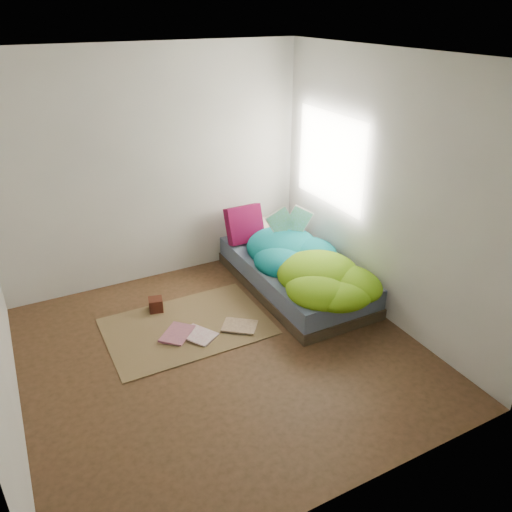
{
  "coord_description": "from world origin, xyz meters",
  "views": [
    {
      "loc": [
        -1.47,
        -3.48,
        2.93
      ],
      "look_at": [
        0.74,
        0.75,
        0.51
      ],
      "focal_mm": 35.0,
      "sensor_mm": 36.0,
      "label": 1
    }
  ],
  "objects_px": {
    "pillow_magenta": "(244,224)",
    "wooden_box": "(156,305)",
    "floor_book_b": "(166,332)",
    "floor_book_a": "(191,342)",
    "open_book": "(290,213)",
    "bed": "(294,275)"
  },
  "relations": [
    {
      "from": "wooden_box",
      "to": "floor_book_b",
      "type": "distance_m",
      "value": 0.45
    },
    {
      "from": "open_book",
      "to": "wooden_box",
      "type": "relative_size",
      "value": 3.13
    },
    {
      "from": "open_book",
      "to": "pillow_magenta",
      "type": "bearing_deg",
      "value": 138.78
    },
    {
      "from": "open_book",
      "to": "floor_book_a",
      "type": "xyz_separation_m",
      "value": [
        -1.52,
        -0.72,
        -0.79
      ]
    },
    {
      "from": "floor_book_b",
      "to": "floor_book_a",
      "type": "bearing_deg",
      "value": -12.49
    },
    {
      "from": "pillow_magenta",
      "to": "wooden_box",
      "type": "xyz_separation_m",
      "value": [
        -1.3,
        -0.5,
        -0.48
      ]
    },
    {
      "from": "floor_book_a",
      "to": "pillow_magenta",
      "type": "bearing_deg",
      "value": 14.67
    },
    {
      "from": "wooden_box",
      "to": "floor_book_a",
      "type": "distance_m",
      "value": 0.72
    },
    {
      "from": "bed",
      "to": "pillow_magenta",
      "type": "relative_size",
      "value": 4.54
    },
    {
      "from": "bed",
      "to": "open_book",
      "type": "xyz_separation_m",
      "value": [
        0.08,
        0.27,
        0.65
      ]
    },
    {
      "from": "floor_book_b",
      "to": "wooden_box",
      "type": "bearing_deg",
      "value": 129.82
    },
    {
      "from": "wooden_box",
      "to": "floor_book_b",
      "type": "relative_size",
      "value": 0.42
    },
    {
      "from": "pillow_magenta",
      "to": "floor_book_a",
      "type": "distance_m",
      "value": 1.77
    },
    {
      "from": "wooden_box",
      "to": "floor_book_a",
      "type": "bearing_deg",
      "value": -80.1
    },
    {
      "from": "bed",
      "to": "wooden_box",
      "type": "xyz_separation_m",
      "value": [
        -1.56,
        0.26,
        -0.09
      ]
    },
    {
      "from": "bed",
      "to": "wooden_box",
      "type": "height_order",
      "value": "bed"
    },
    {
      "from": "open_book",
      "to": "floor_book_b",
      "type": "xyz_separation_m",
      "value": [
        -1.68,
        -0.46,
        -0.79
      ]
    },
    {
      "from": "floor_book_a",
      "to": "bed",
      "type": "bearing_deg",
      "value": -13.49
    },
    {
      "from": "open_book",
      "to": "floor_book_a",
      "type": "height_order",
      "value": "open_book"
    },
    {
      "from": "bed",
      "to": "floor_book_a",
      "type": "distance_m",
      "value": 1.51
    },
    {
      "from": "wooden_box",
      "to": "floor_book_b",
      "type": "xyz_separation_m",
      "value": [
        -0.04,
        -0.44,
        -0.05
      ]
    },
    {
      "from": "bed",
      "to": "wooden_box",
      "type": "relative_size",
      "value": 14.09
    }
  ]
}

